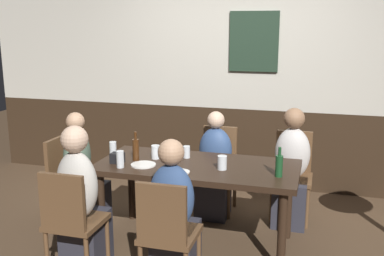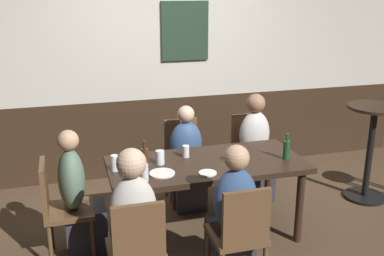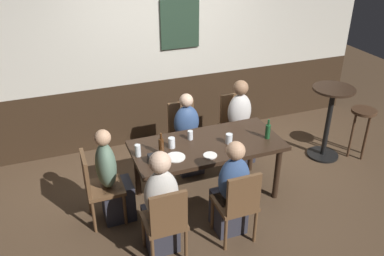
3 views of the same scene
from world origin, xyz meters
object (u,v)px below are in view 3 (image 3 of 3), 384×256
Objects in this scene: beer_bottle_green at (268,131)px; bar_stool at (362,120)px; beer_bottle_brown at (161,146)px; side_bar_table at (329,117)px; highball_clear at (190,135)px; plate_white_small at (210,155)px; chair_left_near at (166,220)px; dining_table at (207,150)px; plate_white_large at (175,157)px; condiment_caddy at (153,158)px; pint_glass_pale at (138,151)px; person_left_near at (161,209)px; person_mid_near at (231,195)px; chair_right_far at (235,121)px; person_mid_far at (188,139)px; person_head_west at (112,183)px; pint_glass_stout at (229,139)px; tumbler_water at (164,161)px; chair_mid_near at (238,202)px; beer_glass_tall at (172,143)px; chair_mid_far at (184,131)px; chair_head_west at (97,184)px; person_right_far at (240,127)px.

bar_stool is (1.67, 0.25, -0.27)m from beer_bottle_green.
side_bar_table is (2.49, 0.30, -0.23)m from beer_bottle_brown.
plate_white_small is (0.07, -0.42, -0.04)m from highball_clear.
dining_table is at bearing 46.86° from chair_left_near.
plate_white_large is 1.97× the size of condiment_caddy.
pint_glass_pale reaches higher than bar_stool.
person_left_near is 1.61m from beer_bottle_green.
person_mid_near is 0.49m from plate_white_small.
beer_bottle_green is (1.53, -0.15, 0.03)m from pint_glass_pale.
pint_glass_pale is 0.91× the size of plate_white_small.
chair_right_far is 0.79m from person_mid_far.
beer_bottle_brown is at bearing -12.45° from pint_glass_pale.
chair_left_near is 0.89m from beer_bottle_brown.
person_head_west is at bearing -170.22° from highball_clear.
highball_clear is at bearing 100.10° from person_mid_near.
dining_table is at bearing 169.73° from beer_bottle_green.
person_mid_far is 0.84m from pint_glass_stout.
condiment_caddy is at bearing -54.34° from pint_glass_pale.
pint_glass_stout is 0.87m from tumbler_water.
chair_mid_near is 0.88m from tumbler_water.
beer_glass_tall is 2.36m from side_bar_table.
dining_table is 1.54× the size of person_head_west.
person_head_west reaches higher than highball_clear.
chair_mid_far is (0.00, 1.64, 0.00)m from chair_mid_near.
person_mid_near is at bearing 90.00° from chair_mid_near.
chair_mid_near is 0.84m from plate_white_large.
tumbler_water reaches higher than chair_mid_far.
tumbler_water is 1.33× the size of condiment_caddy.
bar_stool is at bearing -12.72° from person_mid_far.
pint_glass_stout is (0.65, -0.14, -0.00)m from beer_glass_tall.
chair_head_west is at bearing 128.20° from person_left_near.
person_right_far is (2.06, 0.66, -0.01)m from chair_head_west.
person_left_near is 0.75m from pint_glass_pale.
side_bar_table is (2.74, 0.25, -0.18)m from pint_glass_pale.
condiment_caddy is (0.12, -0.17, -0.02)m from pint_glass_pale.
person_mid_far reaches higher than plate_white_large.
plate_white_small is at bearing -94.60° from person_mid_far.
beer_bottle_brown is (-0.42, -0.20, 0.05)m from highball_clear.
beer_bottle_green is at bearing -4.02° from person_head_west.
condiment_caddy reaches higher than plate_white_large.
plate_white_large is (0.17, 0.11, -0.06)m from tumbler_water.
beer_bottle_green is 0.34× the size of bar_stool.
beer_bottle_green is 1.28m from beer_bottle_brown.
chair_mid_far reaches higher than pint_glass_stout.
highball_clear is at bearing 98.47° from chair_mid_near.
beer_bottle_brown is 2.96m from bar_stool.
dining_table is 2.38m from bar_stool.
side_bar_table is (2.70, 0.93, 0.11)m from person_left_near.
highball_clear reaches higher than plate_white_small.
person_mid_near reaches higher than side_bar_table.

